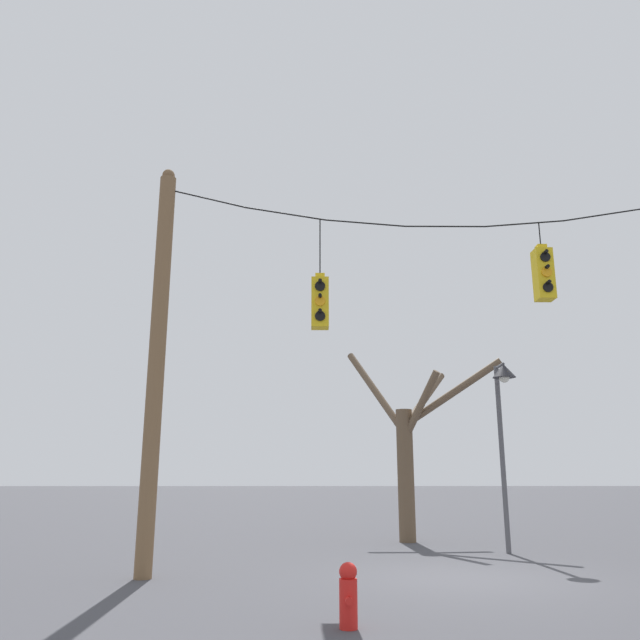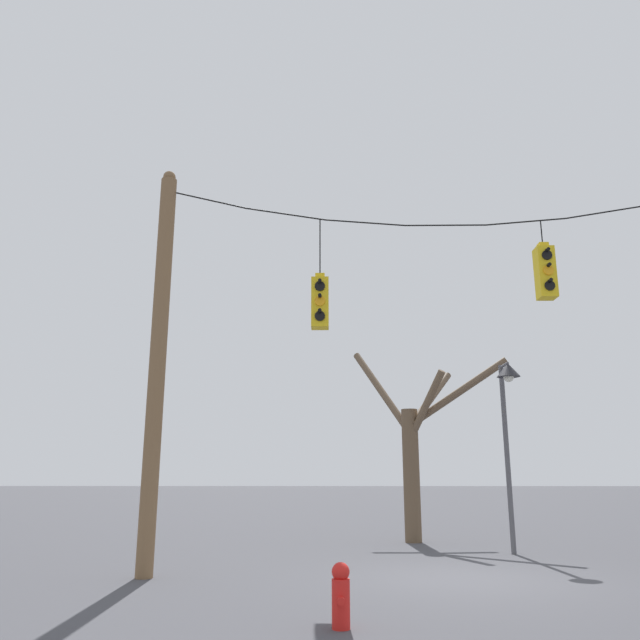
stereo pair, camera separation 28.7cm
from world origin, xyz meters
TOP-DOWN VIEW (x-y plane):
  - ground_plane at (0.00, 0.00)m, footprint 200.00×200.00m
  - utility_pole_left at (-5.70, 0.01)m, footprint 0.32×0.32m
  - span_wire at (-0.00, 0.01)m, footprint 11.40×0.03m
  - traffic_light_over_intersection at (-2.55, 0.00)m, footprint 0.34×0.46m
  - traffic_light_near_right_pole at (1.93, 0.00)m, footprint 0.34×0.46m
  - street_lamp at (1.92, 3.24)m, footprint 0.55×0.95m
  - bare_tree at (0.08, 6.32)m, footprint 4.22×3.26m
  - fire_hydrant at (-2.24, -3.73)m, footprint 0.22×0.30m

SIDE VIEW (x-z plane):
  - ground_plane at x=0.00m, z-range 0.00..0.00m
  - fire_hydrant at x=-2.24m, z-range 0.01..0.76m
  - bare_tree at x=0.08m, z-range -0.14..5.53m
  - street_lamp at x=1.92m, z-range 1.30..5.75m
  - utility_pole_left at x=-5.70m, z-range -0.01..7.94m
  - traffic_light_over_intersection at x=-2.55m, z-range 3.95..6.24m
  - traffic_light_near_right_pole at x=1.93m, z-range 4.88..6.51m
  - span_wire at x=0.00m, z-range 6.57..7.39m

